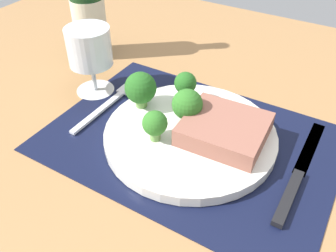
# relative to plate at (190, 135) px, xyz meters

# --- Properties ---
(ground_plane) EXTENTS (1.40, 1.10, 0.03)m
(ground_plane) POSITION_rel_plate_xyz_m (0.00, 0.00, -0.03)
(ground_plane) COLOR #996D42
(placemat) EXTENTS (0.43, 0.31, 0.00)m
(placemat) POSITION_rel_plate_xyz_m (0.00, 0.00, -0.01)
(placemat) COLOR black
(placemat) RESTS_ON ground_plane
(plate) EXTENTS (0.26, 0.26, 0.02)m
(plate) POSITION_rel_plate_xyz_m (0.00, 0.00, 0.00)
(plate) COLOR silver
(plate) RESTS_ON placemat
(steak) EXTENTS (0.12, 0.11, 0.03)m
(steak) POSITION_rel_plate_xyz_m (0.05, 0.01, 0.02)
(steak) COLOR #8C5647
(steak) RESTS_ON plate
(broccoli_center) EXTENTS (0.04, 0.04, 0.05)m
(broccoli_center) POSITION_rel_plate_xyz_m (-0.04, -0.04, 0.04)
(broccoli_center) COLOR #6B994C
(broccoli_center) RESTS_ON plate
(broccoli_near_steak) EXTENTS (0.04, 0.04, 0.06)m
(broccoli_near_steak) POSITION_rel_plate_xyz_m (-0.04, 0.06, 0.04)
(broccoli_near_steak) COLOR #5B8942
(broccoli_near_steak) RESTS_ON plate
(broccoli_back_left) EXTENTS (0.05, 0.05, 0.06)m
(broccoli_back_left) POSITION_rel_plate_xyz_m (-0.02, 0.02, 0.04)
(broccoli_back_left) COLOR #5B8942
(broccoli_back_left) RESTS_ON plate
(broccoli_front_edge) EXTENTS (0.05, 0.05, 0.06)m
(broccoli_front_edge) POSITION_rel_plate_xyz_m (-0.10, 0.02, 0.04)
(broccoli_front_edge) COLOR #6B994C
(broccoli_front_edge) RESTS_ON plate
(fork) EXTENTS (0.02, 0.19, 0.01)m
(fork) POSITION_rel_plate_xyz_m (-0.16, 0.01, -0.01)
(fork) COLOR silver
(fork) RESTS_ON placemat
(knife) EXTENTS (0.02, 0.23, 0.01)m
(knife) POSITION_rel_plate_xyz_m (0.16, 0.01, -0.00)
(knife) COLOR black
(knife) RESTS_ON placemat
(wine_bottle) EXTENTS (0.07, 0.07, 0.28)m
(wine_bottle) POSITION_rel_plate_xyz_m (-0.31, 0.15, 0.09)
(wine_bottle) COLOR #143819
(wine_bottle) RESTS_ON ground_plane
(wine_glass) EXTENTS (0.08, 0.08, 0.12)m
(wine_glass) POSITION_rel_plate_xyz_m (-0.22, 0.03, 0.07)
(wine_glass) COLOR silver
(wine_glass) RESTS_ON ground_plane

